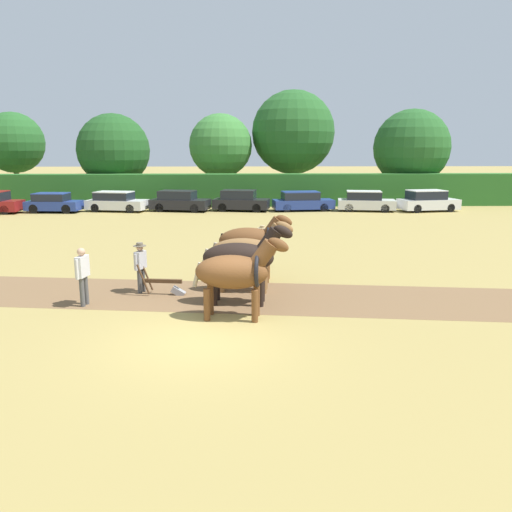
{
  "coord_description": "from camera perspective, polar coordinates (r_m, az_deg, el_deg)",
  "views": [
    {
      "loc": [
        1.02,
        -11.6,
        4.6
      ],
      "look_at": [
        1.51,
        4.59,
        1.1
      ],
      "focal_mm": 35.0,
      "sensor_mm": 36.0,
      "label": 1
    }
  ],
  "objects": [
    {
      "name": "plow",
      "position": [
        16.25,
        -10.22,
        -3.3
      ],
      "size": [
        1.54,
        0.51,
        1.13
      ],
      "rotation": [
        0.0,
        0.0,
        -0.12
      ],
      "color": "#4C331E",
      "rests_on": "ground"
    },
    {
      "name": "draft_horse_lead_right",
      "position": [
        14.85,
        -1.61,
        -0.2
      ],
      "size": [
        2.84,
        1.2,
        2.49
      ],
      "rotation": [
        0.0,
        0.0,
        -0.12
      ],
      "color": "black",
      "rests_on": "ground"
    },
    {
      "name": "parked_car_far_right",
      "position": [
        38.34,
        12.4,
        6.11
      ],
      "size": [
        4.42,
        2.44,
        1.51
      ],
      "rotation": [
        0.0,
        0.0,
        -0.17
      ],
      "color": "silver",
      "rests_on": "ground"
    },
    {
      "name": "tree_center",
      "position": [
        46.09,
        4.27,
        13.9
      ],
      "size": [
        7.39,
        7.39,
        9.7
      ],
      "color": "#4C3823",
      "rests_on": "ground"
    },
    {
      "name": "tree_left",
      "position": [
        45.36,
        -15.96,
        11.55
      ],
      "size": [
        6.15,
        6.15,
        7.53
      ],
      "color": "#4C3823",
      "rests_on": "ground"
    },
    {
      "name": "parked_car_left",
      "position": [
        39.62,
        -22.13,
        5.64
      ],
      "size": [
        3.98,
        2.05,
        1.42
      ],
      "rotation": [
        0.0,
        0.0,
        -0.07
      ],
      "color": "navy",
      "rests_on": "ground"
    },
    {
      "name": "tree_center_right",
      "position": [
        46.07,
        17.36,
        11.74
      ],
      "size": [
        6.51,
        6.51,
        7.93
      ],
      "color": "#4C3823",
      "rests_on": "ground"
    },
    {
      "name": "tree_center_left",
      "position": [
        44.89,
        -4.07,
        12.45
      ],
      "size": [
        5.52,
        5.52,
        7.59
      ],
      "color": "brown",
      "rests_on": "ground"
    },
    {
      "name": "parked_car_center_right",
      "position": [
        37.56,
        -1.79,
        6.3
      ],
      "size": [
        4.37,
        2.47,
        1.56
      ],
      "rotation": [
        0.0,
        0.0,
        -0.19
      ],
      "color": "black",
      "rests_on": "ground"
    },
    {
      "name": "parked_car_right",
      "position": [
        37.84,
        5.32,
        6.23
      ],
      "size": [
        4.66,
        2.23,
        1.45
      ],
      "rotation": [
        0.0,
        0.0,
        0.11
      ],
      "color": "navy",
      "rests_on": "ground"
    },
    {
      "name": "farmer_at_plow",
      "position": [
        16.53,
        -13.06,
        -0.87
      ],
      "size": [
        0.41,
        0.61,
        1.65
      ],
      "rotation": [
        0.0,
        0.0,
        -0.34
      ],
      "color": "#4C4C4C",
      "rests_on": "ground"
    },
    {
      "name": "parked_car_center",
      "position": [
        37.89,
        -8.75,
        6.21
      ],
      "size": [
        4.59,
        2.67,
        1.53
      ],
      "rotation": [
        0.0,
        0.0,
        -0.2
      ],
      "color": "black",
      "rests_on": "ground"
    },
    {
      "name": "tree_far_left",
      "position": [
        49.44,
        -25.99,
        11.55
      ],
      "size": [
        5.25,
        5.25,
        7.72
      ],
      "color": "brown",
      "rests_on": "ground"
    },
    {
      "name": "draft_horse_trail_right",
      "position": [
        17.5,
        -0.56,
        1.72
      ],
      "size": [
        2.73,
        1.24,
        2.43
      ],
      "rotation": [
        0.0,
        0.0,
        -0.12
      ],
      "color": "brown",
      "rests_on": "ground"
    },
    {
      "name": "hedgerow",
      "position": [
        41.01,
        -3.19,
        7.55
      ],
      "size": [
        79.7,
        1.74,
        2.58
      ],
      "primitive_type": "cube",
      "color": "#286023",
      "rests_on": "ground"
    },
    {
      "name": "parked_car_center_left",
      "position": [
        38.75,
        -15.68,
        5.99
      ],
      "size": [
        4.64,
        2.64,
        1.47
      ],
      "rotation": [
        0.0,
        0.0,
        -0.19
      ],
      "color": "silver",
      "rests_on": "ground"
    },
    {
      "name": "parked_car_end_right",
      "position": [
        39.48,
        19.02,
        5.95
      ],
      "size": [
        4.58,
        2.53,
        1.58
      ],
      "rotation": [
        0.0,
        0.0,
        0.17
      ],
      "color": "silver",
      "rests_on": "ground"
    },
    {
      "name": "draft_horse_trail_left",
      "position": [
        16.18,
        -1.01,
        0.59
      ],
      "size": [
        2.81,
        1.12,
        2.41
      ],
      "rotation": [
        0.0,
        0.0,
        -0.12
      ],
      "color": "brown",
      "rests_on": "ground"
    },
    {
      "name": "farmer_beside_team",
      "position": [
        19.6,
        0.73,
        1.5
      ],
      "size": [
        0.48,
        0.49,
        1.66
      ],
      "rotation": [
        0.0,
        0.0,
        0.78
      ],
      "color": "#28334C",
      "rests_on": "ground"
    },
    {
      "name": "draft_horse_lead_left",
      "position": [
        13.55,
        -2.32,
        -1.81
      ],
      "size": [
        2.7,
        1.22,
        2.36
      ],
      "rotation": [
        0.0,
        0.0,
        -0.12
      ],
      "color": "brown",
      "rests_on": "ground"
    },
    {
      "name": "plowed_furrow_strip",
      "position": [
        17.23,
        -18.76,
        -3.95
      ],
      "size": [
        34.03,
        7.57,
        0.01
      ],
      "primitive_type": "cube",
      "rotation": [
        0.0,
        0.0,
        -0.12
      ],
      "color": "brown",
      "rests_on": "ground"
    },
    {
      "name": "ground_plane",
      "position": [
        12.52,
        -6.38,
        -9.44
      ],
      "size": [
        240.0,
        240.0,
        0.0
      ],
      "primitive_type": "plane",
      "color": "#998447"
    },
    {
      "name": "farmer_onlooker_left",
      "position": [
        15.59,
        -19.2,
        -1.73
      ],
      "size": [
        0.3,
        0.68,
        1.76
      ],
      "rotation": [
        0.0,
        0.0,
        -0.2
      ],
      "color": "#4C4C4C",
      "rests_on": "ground"
    }
  ]
}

